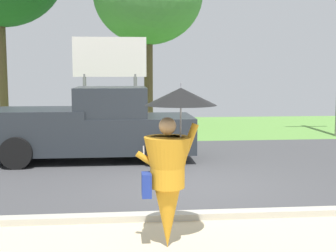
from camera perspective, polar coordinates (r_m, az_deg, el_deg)
ground_plane at (r=12.10m, az=1.04°, el=-4.31°), size 40.00×22.00×0.20m
monk_pedestrian at (r=5.86m, az=0.26°, el=-5.11°), size 1.03×0.91×2.13m
pickup_truck at (r=12.03m, az=-9.28°, el=-0.04°), size 5.20×2.28×1.88m
roadside_billboard at (r=16.58m, az=-7.24°, el=7.63°), size 2.60×0.12×3.50m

